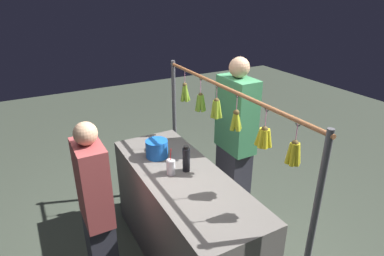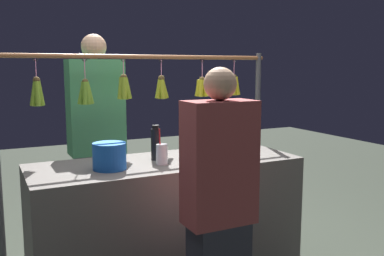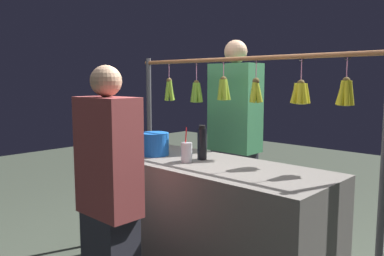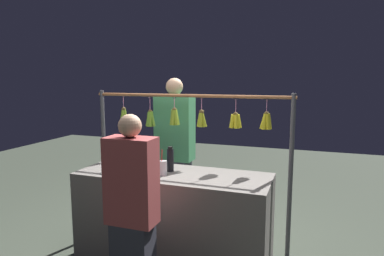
% 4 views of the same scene
% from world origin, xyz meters
% --- Properties ---
extents(market_counter, '(1.80, 0.66, 0.91)m').
position_xyz_m(market_counter, '(0.00, 0.00, 0.46)').
color(market_counter, '#66605B').
rests_on(market_counter, ground).
extents(display_rack, '(2.12, 0.13, 1.66)m').
position_xyz_m(display_rack, '(-0.02, -0.42, 1.19)').
color(display_rack, '#4C4C51').
rests_on(display_rack, ground).
extents(water_bottle, '(0.07, 0.07, 0.24)m').
position_xyz_m(water_bottle, '(0.05, -0.06, 1.03)').
color(water_bottle, black).
rests_on(water_bottle, market_counter).
extents(blue_bucket, '(0.21, 0.21, 0.17)m').
position_xyz_m(blue_bucket, '(0.41, 0.06, 1.00)').
color(blue_bucket, blue).
rests_on(blue_bucket, market_counter).
extents(drink_cup, '(0.08, 0.08, 0.23)m').
position_xyz_m(drink_cup, '(0.07, 0.08, 0.98)').
color(drink_cup, silver).
rests_on(drink_cup, market_counter).
extents(vendor_person, '(0.43, 0.23, 1.79)m').
position_xyz_m(vendor_person, '(0.29, -0.74, 0.89)').
color(vendor_person, '#2D2D38').
rests_on(vendor_person, ground).
extents(customer_person, '(0.37, 0.20, 1.54)m').
position_xyz_m(customer_person, '(0.02, 0.74, 0.76)').
color(customer_person, '#2D2D38').
rests_on(customer_person, ground).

